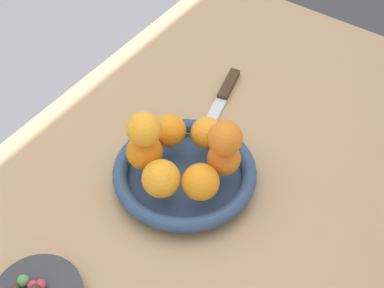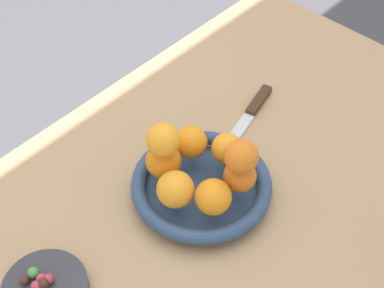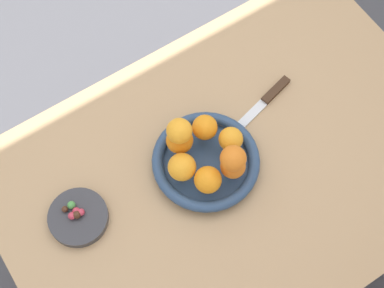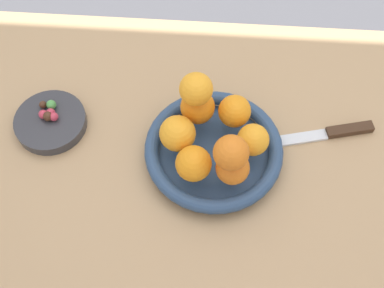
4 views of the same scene
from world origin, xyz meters
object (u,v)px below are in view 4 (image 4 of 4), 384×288
at_px(orange_4, 194,164).
at_px(candy_ball_1, 43,105).
at_px(knife, 318,135).
at_px(dining_table, 237,199).
at_px(orange_6, 196,89).
at_px(orange_1, 235,111).
at_px(orange_7, 231,153).
at_px(orange_2, 198,107).
at_px(candy_dish, 51,122).
at_px(candy_ball_4, 51,113).
at_px(candy_ball_3, 43,114).
at_px(candy_ball_5, 51,105).
at_px(candy_ball_2, 54,117).
at_px(orange_0, 253,140).
at_px(orange_3, 178,133).
at_px(fruit_bowl, 214,150).
at_px(orange_5, 233,168).
at_px(candy_ball_0, 48,116).

distance_m(orange_4, candy_ball_1, 0.33).
bearing_deg(knife, orange_4, 26.06).
height_order(dining_table, orange_6, orange_6).
height_order(orange_1, knife, orange_1).
height_order(orange_1, orange_7, orange_7).
height_order(orange_1, orange_4, orange_4).
bearing_deg(orange_2, candy_dish, 2.70).
distance_m(orange_7, candy_ball_4, 0.37).
relative_size(candy_ball_3, candy_ball_4, 1.01).
bearing_deg(dining_table, candy_ball_3, -14.02).
bearing_deg(candy_ball_5, candy_ball_2, 111.38).
bearing_deg(candy_ball_4, candy_ball_5, -81.83).
distance_m(orange_0, orange_1, 0.07).
relative_size(orange_1, orange_3, 0.92).
xyz_separation_m(dining_table, fruit_bowl, (0.05, -0.04, 0.11)).
distance_m(candy_dish, candy_ball_2, 0.02).
xyz_separation_m(fruit_bowl, orange_3, (0.06, -0.00, 0.05)).
bearing_deg(orange_4, orange_0, -151.08).
distance_m(orange_2, candy_ball_1, 0.30).
xyz_separation_m(orange_4, candy_ball_4, (0.28, -0.11, -0.04)).
bearing_deg(candy_ball_1, orange_5, 160.14).
xyz_separation_m(dining_table, orange_2, (0.09, -0.10, 0.16)).
bearing_deg(dining_table, orange_2, -50.23).
xyz_separation_m(dining_table, candy_ball_0, (0.36, -0.09, 0.12)).
distance_m(dining_table, orange_6, 0.26).
height_order(candy_dish, orange_0, orange_0).
distance_m(orange_1, orange_4, 0.13).
xyz_separation_m(candy_ball_1, knife, (-0.53, 0.02, -0.02)).
height_order(orange_1, orange_2, orange_2).
xyz_separation_m(candy_ball_0, candy_ball_2, (-0.01, -0.00, -0.00)).
bearing_deg(dining_table, orange_7, 34.67).
relative_size(orange_0, candy_ball_0, 2.98).
distance_m(candy_ball_2, candy_ball_3, 0.02).
xyz_separation_m(dining_table, orange_4, (0.09, 0.01, 0.16)).
relative_size(orange_5, candy_ball_1, 3.95).
bearing_deg(candy_ball_4, orange_0, 171.63).
bearing_deg(fruit_bowl, orange_4, 59.39).
bearing_deg(orange_3, candy_dish, -10.35).
height_order(orange_5, candy_ball_5, orange_5).
relative_size(orange_3, candy_ball_5, 3.50).
height_order(fruit_bowl, candy_ball_2, fruit_bowl).
height_order(orange_3, candy_ball_0, orange_3).
bearing_deg(orange_4, orange_3, -60.70).
bearing_deg(orange_7, orange_1, -93.23).
bearing_deg(candy_ball_0, orange_2, -177.25).
bearing_deg(candy_ball_3, candy_ball_5, -115.69).
xyz_separation_m(orange_2, candy_ball_2, (0.27, 0.01, -0.04)).
bearing_deg(orange_1, orange_5, 89.86).
distance_m(orange_0, orange_2, 0.12).
bearing_deg(candy_ball_3, orange_4, 160.00).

